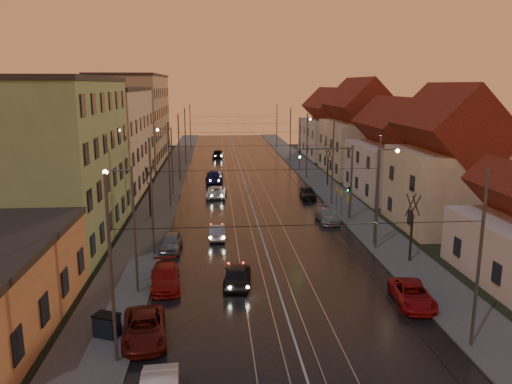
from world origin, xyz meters
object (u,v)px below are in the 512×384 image
object	(u,v)px
parked_left_1	(144,328)
parked_right_1	(327,215)
driving_car_2	(216,192)
parked_left_2	(165,277)
parked_right_0	(412,294)
driving_car_4	(218,154)
street_lamp_2	(169,154)
traffic_light_mast	(341,173)
parked_right_2	(308,193)
street_lamp_3	(302,138)
driving_car_0	(237,274)
parked_left_3	(171,242)
dumpster	(107,326)
street_lamp_0	(129,218)
driving_car_1	(217,232)
street_lamp_1	(380,186)
driving_car_3	(214,176)

from	to	relation	value
parked_left_1	parked_right_1	distance (m)	25.65
driving_car_2	parked_right_1	world-z (taller)	driving_car_2
parked_left_2	parked_right_0	size ratio (longest dim) A/B	1.02
driving_car_4	street_lamp_2	bearing A→B (deg)	83.73
traffic_light_mast	parked_left_1	distance (m)	27.16
parked_right_0	parked_right_2	world-z (taller)	parked_right_2
street_lamp_3	traffic_light_mast	xyz separation A→B (m)	(-1.11, -28.00, -0.29)
parked_right_0	driving_car_4	bearing A→B (deg)	106.42
driving_car_0	parked_left_3	distance (m)	8.78
street_lamp_3	traffic_light_mast	world-z (taller)	street_lamp_3
parked_left_1	parked_left_3	size ratio (longest dim) A/B	1.17
parked_right_0	dumpster	world-z (taller)	dumpster
street_lamp_0	parked_right_2	xyz separation A→B (m)	(15.73, 25.30, -4.21)
driving_car_0	driving_car_1	bearing A→B (deg)	-76.77
street_lamp_1	parked_right_1	distance (m)	8.91
street_lamp_3	driving_car_0	size ratio (longest dim) A/B	1.91
driving_car_0	street_lamp_0	bearing A→B (deg)	13.64
driving_car_1	driving_car_4	bearing A→B (deg)	-91.58
driving_car_0	parked_right_2	distance (m)	26.10
driving_car_1	driving_car_3	distance (m)	25.24
parked_left_3	parked_left_1	bearing A→B (deg)	-88.90
driving_car_4	parked_right_2	xyz separation A→B (m)	(9.92, -32.96, -0.10)
street_lamp_3	street_lamp_1	bearing A→B (deg)	-90.00
parked_right_2	driving_car_0	bearing A→B (deg)	-108.40
street_lamp_0	parked_right_1	bearing A→B (deg)	44.41
parked_left_2	driving_car_1	bearing A→B (deg)	66.17
driving_car_3	parked_left_2	size ratio (longest dim) A/B	1.20
traffic_light_mast	parked_right_2	size ratio (longest dim) A/B	1.81
street_lamp_1	parked_right_2	size ratio (longest dim) A/B	2.01
parked_left_1	traffic_light_mast	bearing A→B (deg)	47.71
traffic_light_mast	street_lamp_0	bearing A→B (deg)	-136.90
street_lamp_0	parked_left_2	world-z (taller)	street_lamp_0
street_lamp_0	driving_car_2	xyz separation A→B (m)	(5.34, 26.86, -4.23)
driving_car_4	parked_right_0	bearing A→B (deg)	104.69
street_lamp_2	driving_car_3	bearing A→B (deg)	57.89
street_lamp_1	parked_left_1	world-z (taller)	street_lamp_1
driving_car_3	parked_left_3	distance (m)	28.22
parked_right_0	parked_right_1	xyz separation A→B (m)	(-0.94, 18.37, 0.01)
driving_car_2	driving_car_4	size ratio (longest dim) A/B	1.04
dumpster	parked_right_1	bearing A→B (deg)	76.53
street_lamp_1	dumpster	bearing A→B (deg)	-143.90
driving_car_0	parked_right_0	distance (m)	10.85
driving_car_1	parked_right_0	distance (m)	17.97
parked_left_2	traffic_light_mast	bearing A→B (deg)	39.51
parked_left_3	dumpster	world-z (taller)	parked_left_3
street_lamp_1	driving_car_2	xyz separation A→B (m)	(-12.87, 18.86, -4.23)
street_lamp_2	driving_car_3	distance (m)	10.49
street_lamp_1	driving_car_2	bearing A→B (deg)	124.30
driving_car_1	parked_left_1	distance (m)	17.24
driving_car_3	parked_right_2	world-z (taller)	driving_car_3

